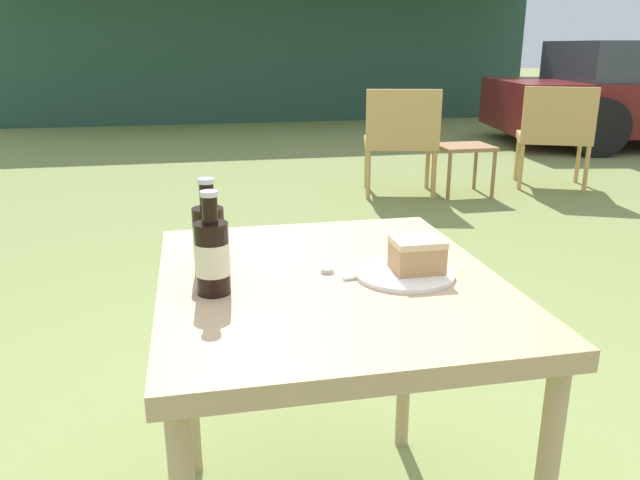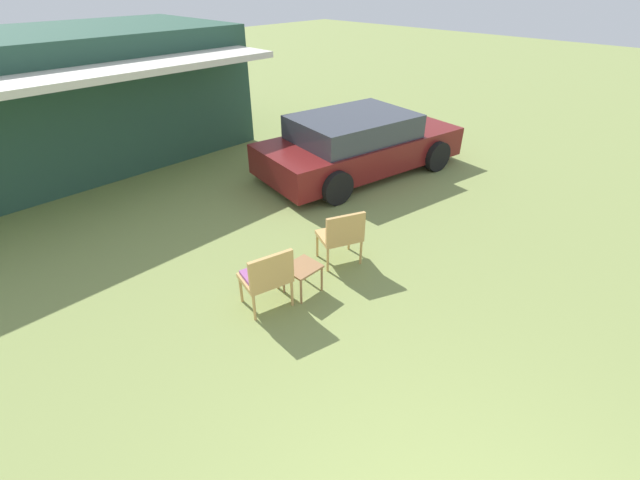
{
  "view_description": "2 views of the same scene",
  "coord_description": "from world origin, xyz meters",
  "px_view_note": "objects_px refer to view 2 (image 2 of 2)",
  "views": [
    {
      "loc": [
        -0.27,
        -1.2,
        1.19
      ],
      "look_at": [
        0.0,
        0.1,
        0.77
      ],
      "focal_mm": 35.0,
      "sensor_mm": 36.0,
      "label": 1
    },
    {
      "loc": [
        -1.18,
        0.19,
        3.66
      ],
      "look_at": [
        1.95,
        3.24,
        0.9
      ],
      "focal_mm": 24.0,
      "sensor_mm": 36.0,
      "label": 2
    }
  ],
  "objects_px": {
    "parked_car": "(358,144)",
    "garden_side_table": "(302,270)",
    "wicker_chair_cushioned": "(267,275)",
    "wicker_chair_plain": "(342,234)"
  },
  "relations": [
    {
      "from": "parked_car",
      "to": "wicker_chair_plain",
      "type": "bearing_deg",
      "value": -133.77
    },
    {
      "from": "wicker_chair_cushioned",
      "to": "garden_side_table",
      "type": "relative_size",
      "value": 2.0
    },
    {
      "from": "parked_car",
      "to": "garden_side_table",
      "type": "relative_size",
      "value": 10.66
    },
    {
      "from": "parked_car",
      "to": "garden_side_table",
      "type": "height_order",
      "value": "parked_car"
    },
    {
      "from": "parked_car",
      "to": "garden_side_table",
      "type": "distance_m",
      "value": 4.22
    },
    {
      "from": "wicker_chair_cushioned",
      "to": "wicker_chair_plain",
      "type": "height_order",
      "value": "same"
    },
    {
      "from": "wicker_chair_cushioned",
      "to": "garden_side_table",
      "type": "xyz_separation_m",
      "value": [
        0.51,
        -0.09,
        -0.14
      ]
    },
    {
      "from": "garden_side_table",
      "to": "parked_car",
      "type": "bearing_deg",
      "value": 30.09
    },
    {
      "from": "wicker_chair_plain",
      "to": "garden_side_table",
      "type": "xyz_separation_m",
      "value": [
        -0.85,
        -0.08,
        -0.15
      ]
    },
    {
      "from": "wicker_chair_cushioned",
      "to": "wicker_chair_plain",
      "type": "bearing_deg",
      "value": -166.75
    }
  ]
}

